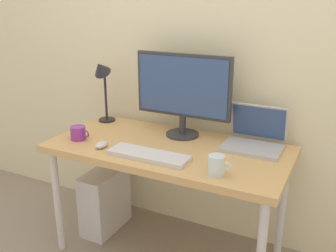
{
  "coord_description": "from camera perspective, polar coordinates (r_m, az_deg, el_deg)",
  "views": [
    {
      "loc": [
        0.89,
        -1.78,
        1.51
      ],
      "look_at": [
        0.0,
        0.0,
        0.83
      ],
      "focal_mm": 40.69,
      "sensor_mm": 36.0,
      "label": 1
    }
  ],
  "objects": [
    {
      "name": "ground_plane",
      "position": [
        2.5,
        0.0,
        -18.23
      ],
      "size": [
        6.0,
        6.0,
        0.0
      ],
      "primitive_type": "plane",
      "color": "gray"
    },
    {
      "name": "back_wall",
      "position": [
        2.35,
        4.34,
        13.77
      ],
      "size": [
        4.4,
        0.04,
        2.6
      ],
      "primitive_type": "cube",
      "color": "beige",
      "rests_on": "ground_plane"
    },
    {
      "name": "desk",
      "position": [
        2.17,
        0.0,
        -4.62
      ],
      "size": [
        1.35,
        0.65,
        0.71
      ],
      "color": "tan",
      "rests_on": "ground_plane"
    },
    {
      "name": "monitor",
      "position": [
        2.23,
        2.14,
        5.42
      ],
      "size": [
        0.59,
        0.2,
        0.49
      ],
      "color": "#333338",
      "rests_on": "desk"
    },
    {
      "name": "laptop",
      "position": [
        2.17,
        12.85,
        -1.61
      ],
      "size": [
        0.32,
        0.26,
        0.23
      ],
      "color": "#B2B2B7",
      "rests_on": "desk"
    },
    {
      "name": "desk_lamp",
      "position": [
        2.51,
        -9.89,
        7.16
      ],
      "size": [
        0.11,
        0.16,
        0.43
      ],
      "color": "#232328",
      "rests_on": "desk"
    },
    {
      "name": "keyboard",
      "position": [
        2.0,
        -2.95,
        -4.39
      ],
      "size": [
        0.44,
        0.14,
        0.02
      ],
      "primitive_type": "cube",
      "color": "silver",
      "rests_on": "desk"
    },
    {
      "name": "mouse",
      "position": [
        2.15,
        -9.92,
        -2.78
      ],
      "size": [
        0.06,
        0.09,
        0.03
      ],
      "primitive_type": "ellipsoid",
      "color": "silver",
      "rests_on": "desk"
    },
    {
      "name": "coffee_mug",
      "position": [
        2.29,
        -13.28,
        -1.03
      ],
      "size": [
        0.12,
        0.09,
        0.08
      ],
      "color": "purple",
      "rests_on": "desk"
    },
    {
      "name": "glass_cup",
      "position": [
        1.81,
        7.3,
        -5.87
      ],
      "size": [
        0.11,
        0.08,
        0.1
      ],
      "color": "silver",
      "rests_on": "desk"
    },
    {
      "name": "computer_tower",
      "position": [
        2.63,
        -9.42,
        -10.9
      ],
      "size": [
        0.18,
        0.36,
        0.42
      ],
      "primitive_type": "cube",
      "color": "silver",
      "rests_on": "ground_plane"
    }
  ]
}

